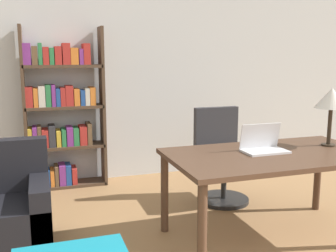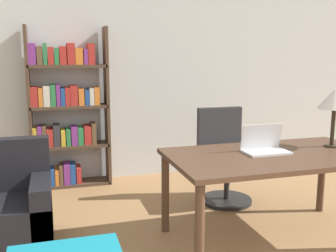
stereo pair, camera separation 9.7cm
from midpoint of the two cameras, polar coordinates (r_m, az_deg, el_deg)
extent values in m
cube|color=silver|center=(5.16, -6.28, 7.41)|extent=(8.00, 0.06, 2.70)
cube|color=#4C3323|center=(3.46, 14.22, -4.15)|extent=(1.79, 0.98, 0.04)
cylinder|color=#4C3323|center=(2.86, 3.95, -15.14)|extent=(0.07, 0.07, 0.73)
cylinder|color=#4C3323|center=(3.61, -1.28, -9.67)|extent=(0.07, 0.07, 0.73)
cylinder|color=#4C3323|center=(4.37, 20.29, -6.75)|extent=(0.07, 0.07, 0.73)
cube|color=silver|center=(3.46, 13.14, -3.60)|extent=(0.38, 0.22, 0.02)
cube|color=silver|center=(3.51, 12.45, -1.40)|extent=(0.38, 0.05, 0.22)
cube|color=#19233D|center=(3.52, 12.40, -1.36)|extent=(0.34, 0.04, 0.19)
cylinder|color=#2D2319|center=(3.90, 21.57, -2.55)|extent=(0.13, 0.13, 0.01)
cylinder|color=#2D2319|center=(3.87, 21.74, -0.02)|extent=(0.04, 0.04, 0.33)
cone|color=silver|center=(3.84, 21.99, 3.79)|extent=(0.30, 0.30, 0.18)
cylinder|color=black|center=(4.46, 7.41, -10.52)|extent=(0.56, 0.56, 0.04)
cylinder|color=#262626|center=(4.40, 7.47, -8.11)|extent=(0.06, 0.06, 0.36)
cube|color=#2D2D33|center=(4.33, 7.54, -5.25)|extent=(0.54, 0.54, 0.10)
cube|color=#2D2D33|center=(4.47, 6.35, -0.63)|extent=(0.51, 0.08, 0.53)
cube|color=black|center=(3.62, -23.53, -13.15)|extent=(0.76, 0.71, 0.41)
cube|color=black|center=(3.74, -23.64, -5.30)|extent=(0.76, 0.16, 0.46)
cube|color=black|center=(3.57, -18.69, -11.75)|extent=(0.16, 0.71, 0.58)
cube|color=#4C3828|center=(4.89, -20.61, 2.18)|extent=(0.04, 0.28, 1.94)
cube|color=#4C3828|center=(4.93, -10.03, 2.74)|extent=(0.04, 0.28, 1.94)
cube|color=#4C3828|center=(5.10, -14.80, -8.17)|extent=(0.91, 0.28, 0.04)
cube|color=orange|center=(5.06, -19.33, -7.25)|extent=(0.09, 0.24, 0.18)
cube|color=brown|center=(5.05, -18.57, -7.06)|extent=(0.04, 0.24, 0.21)
cube|color=#234C99|center=(5.06, -17.78, -7.07)|extent=(0.08, 0.24, 0.20)
cube|color=orange|center=(5.06, -16.98, -7.05)|extent=(0.04, 0.24, 0.19)
cube|color=brown|center=(5.05, -16.41, -6.79)|extent=(0.04, 0.24, 0.24)
cube|color=#7F338C|center=(5.05, -15.64, -6.69)|extent=(0.08, 0.24, 0.25)
cube|color=#234C99|center=(5.06, -14.82, -6.67)|extent=(0.06, 0.24, 0.24)
cube|color=#B72D28|center=(5.07, -14.02, -6.86)|extent=(0.06, 0.24, 0.20)
cube|color=#4C3828|center=(4.97, -15.05, -2.86)|extent=(0.91, 0.28, 0.04)
cube|color=gold|center=(4.94, -19.91, -1.60)|extent=(0.04, 0.24, 0.23)
cube|color=#7F338C|center=(4.94, -19.28, -1.48)|extent=(0.05, 0.24, 0.25)
cube|color=brown|center=(4.93, -18.69, -1.42)|extent=(0.04, 0.24, 0.25)
cube|color=#B72D28|center=(4.94, -17.95, -1.62)|extent=(0.07, 0.24, 0.21)
cube|color=#333338|center=(4.93, -17.03, -1.32)|extent=(0.08, 0.24, 0.25)
cube|color=gold|center=(4.94, -16.17, -1.64)|extent=(0.05, 0.24, 0.19)
cube|color=#2D7F47|center=(4.94, -15.47, -1.53)|extent=(0.05, 0.24, 0.20)
cube|color=#7F338C|center=(4.95, -14.66, -1.35)|extent=(0.07, 0.24, 0.22)
cube|color=#2D7F47|center=(4.95, -13.80, -1.39)|extent=(0.06, 0.24, 0.21)
cube|color=#B72D28|center=(4.96, -12.83, -1.24)|extent=(0.09, 0.24, 0.23)
cube|color=brown|center=(4.96, -11.97, -1.01)|extent=(0.05, 0.24, 0.26)
cube|color=#4C3828|center=(4.89, -15.31, 2.68)|extent=(0.91, 0.28, 0.04)
cube|color=#B72D28|center=(4.87, -20.04, 3.99)|extent=(0.08, 0.24, 0.23)
cube|color=orange|center=(4.87, -19.19, 3.96)|extent=(0.05, 0.24, 0.22)
cube|color=silver|center=(4.87, -18.40, 4.14)|extent=(0.07, 0.24, 0.24)
cube|color=#2D7F47|center=(4.87, -17.55, 4.25)|extent=(0.06, 0.24, 0.25)
cube|color=#7F338C|center=(4.87, -16.87, 4.29)|extent=(0.04, 0.24, 0.25)
cube|color=#234C99|center=(4.87, -16.25, 4.05)|extent=(0.05, 0.24, 0.21)
cube|color=#B72D28|center=(4.87, -15.60, 4.15)|extent=(0.06, 0.24, 0.22)
cube|color=#B72D28|center=(4.88, -14.73, 4.31)|extent=(0.09, 0.24, 0.24)
cube|color=orange|center=(4.88, -13.73, 4.13)|extent=(0.07, 0.24, 0.20)
cube|color=#234C99|center=(4.89, -12.94, 4.09)|extent=(0.05, 0.24, 0.18)
cube|color=silver|center=(4.90, -12.29, 4.24)|extent=(0.05, 0.24, 0.20)
cube|color=orange|center=(4.90, -11.55, 4.33)|extent=(0.07, 0.24, 0.21)
cube|color=#4C3828|center=(4.85, -15.58, 8.36)|extent=(0.91, 0.28, 0.04)
cube|color=#7F338C|center=(4.85, -20.36, 9.75)|extent=(0.09, 0.24, 0.24)
cube|color=brown|center=(4.85, -19.35, 9.62)|extent=(0.06, 0.24, 0.21)
cube|color=#2D7F47|center=(4.84, -18.64, 9.87)|extent=(0.04, 0.24, 0.25)
cube|color=#B72D28|center=(4.85, -17.89, 9.65)|extent=(0.07, 0.24, 0.20)
cube|color=#2D7F47|center=(4.85, -17.12, 9.64)|extent=(0.05, 0.24, 0.19)
cube|color=#B72D28|center=(4.85, -16.26, 9.78)|extent=(0.08, 0.24, 0.21)
cube|color=#B72D28|center=(4.85, -15.17, 10.06)|extent=(0.09, 0.24, 0.25)
cube|color=orange|center=(4.86, -14.07, 9.79)|extent=(0.09, 0.24, 0.19)
cube|color=#7F338C|center=(4.87, -13.15, 9.75)|extent=(0.05, 0.24, 0.18)
cube|color=#B72D28|center=(4.87, -12.37, 10.16)|extent=(0.08, 0.24, 0.25)
camera|label=1|loc=(0.05, -90.87, -0.15)|focal=42.00mm
camera|label=2|loc=(0.05, 89.13, 0.15)|focal=42.00mm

